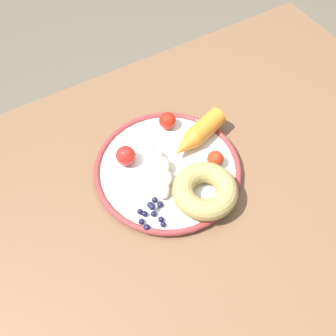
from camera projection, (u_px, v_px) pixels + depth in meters
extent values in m
plane|color=brown|center=(175.00, 300.00, 1.35)|extent=(6.00, 6.00, 0.00)
cube|color=brown|center=(180.00, 193.00, 0.77)|extent=(1.14, 0.72, 0.03)
cube|color=brown|center=(260.00, 117.00, 1.36)|extent=(0.05, 0.05, 0.70)
cylinder|color=silver|center=(168.00, 170.00, 0.77)|extent=(0.27, 0.27, 0.01)
torus|color=maroon|center=(168.00, 168.00, 0.77)|extent=(0.28, 0.28, 0.01)
ellipsoid|color=beige|center=(165.00, 192.00, 0.73)|extent=(0.04, 0.04, 0.02)
ellipsoid|color=beige|center=(166.00, 178.00, 0.74)|extent=(0.04, 0.04, 0.02)
ellipsoid|color=beige|center=(163.00, 165.00, 0.75)|extent=(0.04, 0.04, 0.03)
ellipsoid|color=beige|center=(156.00, 155.00, 0.77)|extent=(0.03, 0.04, 0.02)
ellipsoid|color=beige|center=(147.00, 147.00, 0.78)|extent=(0.03, 0.04, 0.02)
cylinder|color=orange|center=(206.00, 127.00, 0.80)|extent=(0.09, 0.06, 0.04)
cone|color=orange|center=(184.00, 146.00, 0.77)|extent=(0.06, 0.05, 0.04)
torus|color=tan|center=(205.00, 191.00, 0.72)|extent=(0.17, 0.17, 0.04)
sphere|color=#191638|center=(154.00, 214.00, 0.71)|extent=(0.01, 0.01, 0.01)
sphere|color=#191638|center=(160.00, 205.00, 0.72)|extent=(0.01, 0.01, 0.01)
sphere|color=#191638|center=(150.00, 205.00, 0.72)|extent=(0.01, 0.01, 0.01)
sphere|color=#191638|center=(142.00, 221.00, 0.70)|extent=(0.01, 0.01, 0.01)
sphere|color=#191638|center=(161.00, 219.00, 0.70)|extent=(0.01, 0.01, 0.01)
sphere|color=#191638|center=(145.00, 214.00, 0.71)|extent=(0.01, 0.01, 0.01)
sphere|color=#191638|center=(147.00, 227.00, 0.69)|extent=(0.01, 0.01, 0.01)
sphere|color=#191638|center=(163.00, 224.00, 0.69)|extent=(0.01, 0.01, 0.01)
sphere|color=#191638|center=(140.00, 212.00, 0.71)|extent=(0.01, 0.01, 0.01)
sphere|color=#191638|center=(155.00, 200.00, 0.71)|extent=(0.01, 0.01, 0.01)
sphere|color=#191638|center=(152.00, 207.00, 0.70)|extent=(0.01, 0.01, 0.01)
sphere|color=red|center=(167.00, 120.00, 0.81)|extent=(0.04, 0.04, 0.04)
sphere|color=red|center=(126.00, 156.00, 0.76)|extent=(0.04, 0.04, 0.04)
sphere|color=red|center=(215.00, 159.00, 0.76)|extent=(0.03, 0.03, 0.03)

